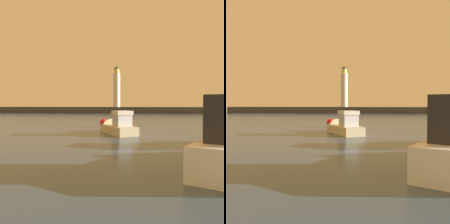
% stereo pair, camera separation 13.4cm
% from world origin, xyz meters
% --- Properties ---
extents(ground_plane, '(220.00, 220.00, 0.00)m').
position_xyz_m(ground_plane, '(0.00, 35.55, 0.00)').
color(ground_plane, '#384C60').
extents(breakwater, '(76.08, 4.38, 1.78)m').
position_xyz_m(breakwater, '(0.00, 71.11, 0.89)').
color(breakwater, '#423F3D').
rests_on(breakwater, ground_plane).
extents(lighthouse, '(1.92, 1.92, 11.52)m').
position_xyz_m(lighthouse, '(-4.43, 71.11, 7.24)').
color(lighthouse, silver).
rests_on(lighthouse, breakwater).
extents(motorboat_1, '(4.10, 5.92, 2.49)m').
position_xyz_m(motorboat_1, '(-0.65, 21.55, 0.59)').
color(motorboat_1, beige).
rests_on(motorboat_1, ground_plane).
extents(mooring_buoy, '(0.93, 0.93, 0.93)m').
position_xyz_m(mooring_buoy, '(-2.52, 27.82, 0.46)').
color(mooring_buoy, red).
rests_on(mooring_buoy, ground_plane).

